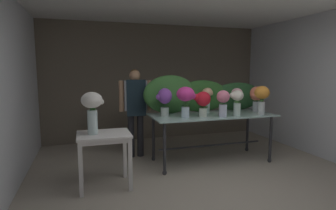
{
  "coord_description": "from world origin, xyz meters",
  "views": [
    {
      "loc": [
        -1.61,
        -2.52,
        1.61
      ],
      "look_at": [
        -0.37,
        1.48,
        1.06
      ],
      "focal_mm": 29.25,
      "sensor_mm": 36.0,
      "label": 1
    }
  ],
  "objects_px": {
    "side_table_white": "(104,141)",
    "vase_crimson_tulips": "(203,101)",
    "vase_blush_anemones": "(237,97)",
    "vase_violet_roses": "(164,99)",
    "display_table_glass": "(212,121)",
    "vase_ivory_peonies": "(237,101)",
    "vase_coral_freesia": "(256,96)",
    "vase_rosy_carnations": "(223,102)",
    "vase_sunset_hydrangea": "(262,96)",
    "vase_white_roses_tall": "(92,108)",
    "vase_peach_ranunculus": "(208,97)",
    "vase_magenta_stock": "(186,97)",
    "florist": "(135,103)"
  },
  "relations": [
    {
      "from": "vase_peach_ranunculus",
      "to": "vase_crimson_tulips",
      "type": "bearing_deg",
      "value": -126.03
    },
    {
      "from": "vase_blush_anemones",
      "to": "vase_peach_ranunculus",
      "type": "distance_m",
      "value": 0.54
    },
    {
      "from": "vase_white_roses_tall",
      "to": "vase_sunset_hydrangea",
      "type": "bearing_deg",
      "value": 4.52
    },
    {
      "from": "vase_sunset_hydrangea",
      "to": "vase_white_roses_tall",
      "type": "bearing_deg",
      "value": -175.48
    },
    {
      "from": "side_table_white",
      "to": "vase_ivory_peonies",
      "type": "height_order",
      "value": "vase_ivory_peonies"
    },
    {
      "from": "vase_sunset_hydrangea",
      "to": "vase_peach_ranunculus",
      "type": "bearing_deg",
      "value": 151.44
    },
    {
      "from": "vase_crimson_tulips",
      "to": "vase_violet_roses",
      "type": "height_order",
      "value": "vase_violet_roses"
    },
    {
      "from": "vase_ivory_peonies",
      "to": "vase_peach_ranunculus",
      "type": "relative_size",
      "value": 0.95
    },
    {
      "from": "florist",
      "to": "vase_white_roses_tall",
      "type": "xyz_separation_m",
      "value": [
        -0.79,
        -1.17,
        0.11
      ]
    },
    {
      "from": "vase_crimson_tulips",
      "to": "vase_violet_roses",
      "type": "relative_size",
      "value": 0.89
    },
    {
      "from": "vase_crimson_tulips",
      "to": "vase_peach_ranunculus",
      "type": "height_order",
      "value": "vase_peach_ranunculus"
    },
    {
      "from": "vase_crimson_tulips",
      "to": "vase_white_roses_tall",
      "type": "bearing_deg",
      "value": -169.23
    },
    {
      "from": "side_table_white",
      "to": "florist",
      "type": "bearing_deg",
      "value": 60.88
    },
    {
      "from": "vase_blush_anemones",
      "to": "vase_peach_ranunculus",
      "type": "relative_size",
      "value": 0.98
    },
    {
      "from": "florist",
      "to": "vase_coral_freesia",
      "type": "xyz_separation_m",
      "value": [
        2.11,
        -0.64,
        0.13
      ]
    },
    {
      "from": "vase_blush_anemones",
      "to": "vase_violet_roses",
      "type": "distance_m",
      "value": 1.35
    },
    {
      "from": "vase_peach_ranunculus",
      "to": "vase_violet_roses",
      "type": "height_order",
      "value": "vase_violet_roses"
    },
    {
      "from": "display_table_glass",
      "to": "vase_white_roses_tall",
      "type": "distance_m",
      "value": 2.1
    },
    {
      "from": "side_table_white",
      "to": "vase_ivory_peonies",
      "type": "relative_size",
      "value": 1.76
    },
    {
      "from": "display_table_glass",
      "to": "vase_white_roses_tall",
      "type": "height_order",
      "value": "vase_white_roses_tall"
    },
    {
      "from": "vase_ivory_peonies",
      "to": "display_table_glass",
      "type": "bearing_deg",
      "value": 137.87
    },
    {
      "from": "vase_crimson_tulips",
      "to": "vase_rosy_carnations",
      "type": "bearing_deg",
      "value": -21.75
    },
    {
      "from": "side_table_white",
      "to": "vase_crimson_tulips",
      "type": "bearing_deg",
      "value": 11.69
    },
    {
      "from": "display_table_glass",
      "to": "vase_violet_roses",
      "type": "distance_m",
      "value": 0.93
    },
    {
      "from": "vase_crimson_tulips",
      "to": "side_table_white",
      "type": "bearing_deg",
      "value": -168.31
    },
    {
      "from": "vase_sunset_hydrangea",
      "to": "vase_crimson_tulips",
      "type": "bearing_deg",
      "value": 173.78
    },
    {
      "from": "vase_sunset_hydrangea",
      "to": "vase_ivory_peonies",
      "type": "bearing_deg",
      "value": 179.26
    },
    {
      "from": "side_table_white",
      "to": "vase_magenta_stock",
      "type": "xyz_separation_m",
      "value": [
        1.31,
        0.33,
        0.53
      ]
    },
    {
      "from": "vase_crimson_tulips",
      "to": "vase_coral_freesia",
      "type": "relative_size",
      "value": 0.89
    },
    {
      "from": "vase_magenta_stock",
      "to": "vase_blush_anemones",
      "type": "height_order",
      "value": "vase_magenta_stock"
    },
    {
      "from": "side_table_white",
      "to": "vase_sunset_hydrangea",
      "type": "distance_m",
      "value": 2.71
    },
    {
      "from": "display_table_glass",
      "to": "vase_ivory_peonies",
      "type": "distance_m",
      "value": 0.56
    },
    {
      "from": "side_table_white",
      "to": "vase_peach_ranunculus",
      "type": "bearing_deg",
      "value": 19.58
    },
    {
      "from": "florist",
      "to": "vase_rosy_carnations",
      "type": "distance_m",
      "value": 1.58
    },
    {
      "from": "vase_sunset_hydrangea",
      "to": "vase_violet_roses",
      "type": "height_order",
      "value": "vase_sunset_hydrangea"
    },
    {
      "from": "vase_magenta_stock",
      "to": "vase_sunset_hydrangea",
      "type": "relative_size",
      "value": 1.01
    },
    {
      "from": "vase_sunset_hydrangea",
      "to": "vase_white_roses_tall",
      "type": "relative_size",
      "value": 0.87
    },
    {
      "from": "vase_blush_anemones",
      "to": "vase_white_roses_tall",
      "type": "distance_m",
      "value": 2.58
    },
    {
      "from": "florist",
      "to": "vase_crimson_tulips",
      "type": "xyz_separation_m",
      "value": [
        0.96,
        -0.84,
        0.1
      ]
    },
    {
      "from": "display_table_glass",
      "to": "vase_white_roses_tall",
      "type": "relative_size",
      "value": 3.74
    },
    {
      "from": "side_table_white",
      "to": "florist",
      "type": "relative_size",
      "value": 0.47
    },
    {
      "from": "vase_sunset_hydrangea",
      "to": "vase_coral_freesia",
      "type": "distance_m",
      "value": 0.33
    },
    {
      "from": "vase_magenta_stock",
      "to": "vase_ivory_peonies",
      "type": "height_order",
      "value": "vase_magenta_stock"
    },
    {
      "from": "vase_crimson_tulips",
      "to": "vase_violet_roses",
      "type": "xyz_separation_m",
      "value": [
        -0.58,
        0.24,
        0.03
      ]
    },
    {
      "from": "vase_crimson_tulips",
      "to": "vase_ivory_peonies",
      "type": "height_order",
      "value": "vase_ivory_peonies"
    },
    {
      "from": "vase_ivory_peonies",
      "to": "vase_white_roses_tall",
      "type": "height_order",
      "value": "vase_white_roses_tall"
    },
    {
      "from": "vase_crimson_tulips",
      "to": "vase_peach_ranunculus",
      "type": "xyz_separation_m",
      "value": [
        0.24,
        0.32,
        0.03
      ]
    },
    {
      "from": "vase_blush_anemones",
      "to": "vase_rosy_carnations",
      "type": "height_order",
      "value": "vase_blush_anemones"
    },
    {
      "from": "vase_violet_roses",
      "to": "display_table_glass",
      "type": "bearing_deg",
      "value": -4.63
    },
    {
      "from": "display_table_glass",
      "to": "side_table_white",
      "type": "distance_m",
      "value": 1.93
    }
  ]
}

